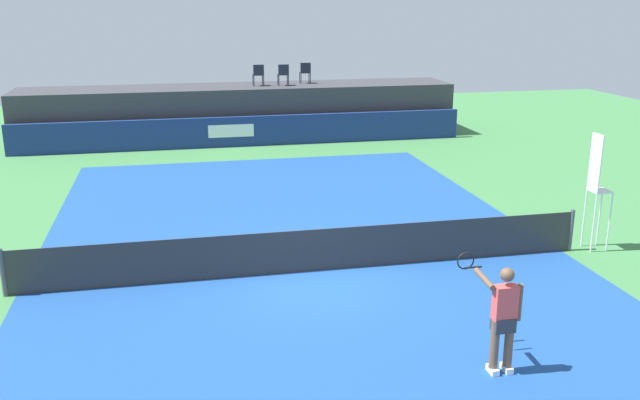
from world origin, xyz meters
TOP-DOWN VIEW (x-y plane):
  - ground_plane at (0.00, 3.00)m, footprint 48.00×48.00m
  - court_inner at (0.00, 0.00)m, footprint 12.00×22.00m
  - sponsor_wall at (-0.00, 13.50)m, footprint 18.00×0.22m
  - spectator_platform at (0.00, 15.30)m, footprint 18.00×2.80m
  - spectator_chair_far_left at (0.80, 15.04)m, footprint 0.44×0.44m
  - spectator_chair_left at (1.82, 14.92)m, footprint 0.46×0.46m
  - spectator_chair_center at (2.87, 15.51)m, footprint 0.46×0.46m
  - umpire_chair at (6.73, 0.00)m, footprint 0.45×0.45m
  - tennis_net at (0.00, 0.00)m, footprint 12.40×0.02m
  - net_post_near at (-6.20, 0.00)m, footprint 0.10×0.10m
  - net_post_far at (6.20, 0.00)m, footprint 0.10×0.10m
  - tennis_player at (2.10, -4.71)m, footprint 0.68×1.12m

SIDE VIEW (x-z plane):
  - ground_plane at x=0.00m, z-range 0.00..0.00m
  - court_inner at x=0.00m, z-range 0.00..0.00m
  - tennis_net at x=0.00m, z-range 0.00..0.95m
  - net_post_near at x=-6.20m, z-range 0.00..1.00m
  - net_post_far at x=6.20m, z-range 0.00..1.00m
  - sponsor_wall at x=0.00m, z-range 0.00..1.20m
  - tennis_player at x=2.10m, z-range 0.07..1.84m
  - spectator_platform at x=0.00m, z-range 0.00..2.20m
  - umpire_chair at x=6.73m, z-range 0.21..2.97m
  - spectator_chair_far_left at x=0.80m, z-range 2.25..3.14m
  - spectator_chair_left at x=1.82m, z-range 2.25..3.14m
  - spectator_chair_center at x=2.87m, z-range 2.25..3.14m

